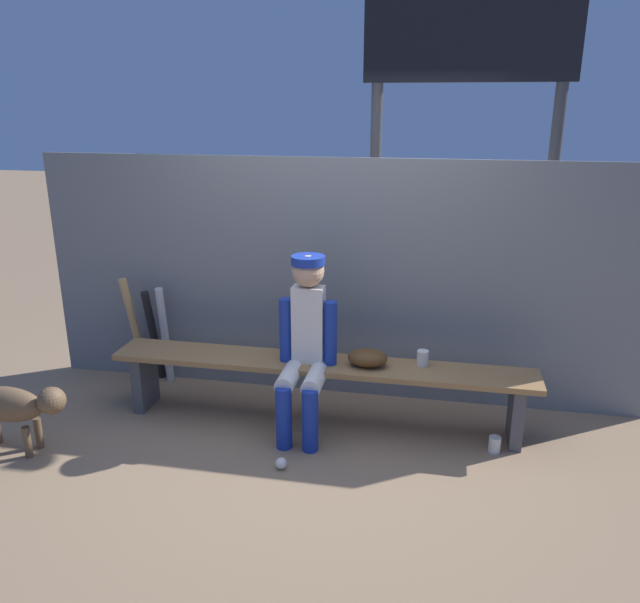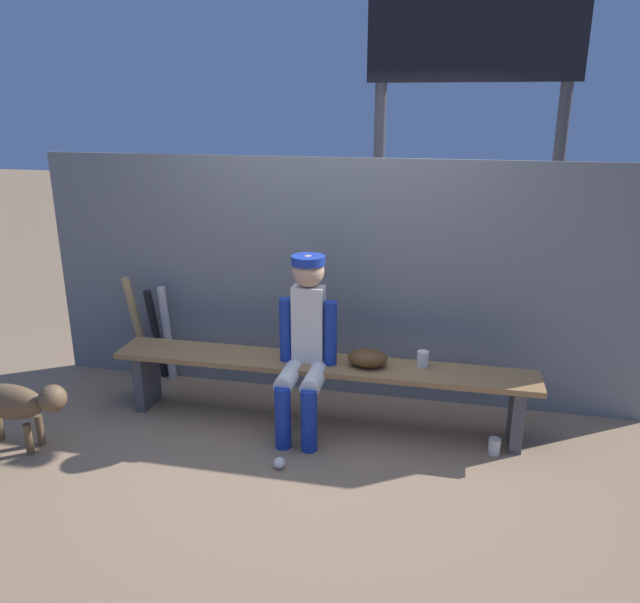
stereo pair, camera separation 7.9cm
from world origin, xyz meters
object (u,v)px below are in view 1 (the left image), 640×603
at_px(baseball_glove, 368,358).
at_px(player_seated, 305,340).
at_px(bat_aluminum_silver, 165,336).
at_px(dog, 14,406).
at_px(baseball, 281,463).
at_px(scoreboard, 475,68).
at_px(bat_wood_tan, 135,329).
at_px(cup_on_bench, 423,358).
at_px(cup_on_ground, 495,444).
at_px(dugout_bench, 320,374).
at_px(bat_aluminum_black, 154,336).

bearing_deg(baseball_glove, player_seated, -165.37).
xyz_separation_m(bat_aluminum_silver, dog, (-0.53, -1.18, -0.09)).
bearing_deg(baseball, player_seated, 85.02).
height_order(baseball_glove, baseball, baseball_glove).
distance_m(bat_aluminum_silver, scoreboard, 3.37).
bearing_deg(bat_wood_tan, baseball, -34.92).
xyz_separation_m(bat_wood_tan, scoreboard, (2.62, 1.20, 2.05)).
height_order(player_seated, cup_on_bench, player_seated).
xyz_separation_m(player_seated, bat_wood_tan, (-1.55, 0.53, -0.22)).
relative_size(player_seated, baseball_glove, 4.48).
relative_size(player_seated, bat_aluminum_silver, 1.49).
xyz_separation_m(bat_wood_tan, cup_on_bench, (2.35, -0.34, 0.08)).
height_order(player_seated, cup_on_ground, player_seated).
relative_size(bat_aluminum_silver, cup_on_bench, 7.64).
distance_m(dugout_bench, scoreboard, 2.84).
relative_size(player_seated, dog, 1.49).
height_order(cup_on_ground, dog, dog).
bearing_deg(bat_aluminum_silver, bat_aluminum_black, 165.64).
height_order(dugout_bench, player_seated, player_seated).
xyz_separation_m(bat_aluminum_silver, cup_on_bench, (2.09, -0.33, 0.12)).
distance_m(dugout_bench, bat_wood_tan, 1.69).
bearing_deg(baseball_glove, bat_wood_tan, 168.09).
xyz_separation_m(dugout_bench, cup_on_ground, (1.22, -0.16, -0.33)).
bearing_deg(scoreboard, baseball_glove, -111.80).
distance_m(baseball, cup_on_bench, 1.21).
bearing_deg(cup_on_ground, bat_aluminum_black, 167.44).
bearing_deg(bat_aluminum_silver, dugout_bench, -16.74).
bearing_deg(bat_aluminum_silver, dog, -114.19).
bearing_deg(baseball_glove, bat_aluminum_black, 166.38).
height_order(bat_aluminum_black, cup_on_bench, bat_aluminum_black).
bearing_deg(bat_wood_tan, cup_on_bench, -8.18).
bearing_deg(baseball_glove, dog, -161.11).
height_order(bat_aluminum_silver, bat_wood_tan, bat_wood_tan).
distance_m(cup_on_ground, dog, 3.20).
xyz_separation_m(player_seated, dog, (-1.82, -0.66, -0.35)).
xyz_separation_m(player_seated, baseball, (-0.05, -0.53, -0.65)).
relative_size(cup_on_bench, scoreboard, 0.03).
height_order(bat_aluminum_silver, dog, bat_aluminum_silver).
distance_m(baseball_glove, cup_on_ground, 1.02).
relative_size(cup_on_ground, cup_on_bench, 1.00).
bearing_deg(baseball_glove, dugout_bench, 180.00).
xyz_separation_m(player_seated, scoreboard, (1.07, 1.73, 1.82)).
xyz_separation_m(dugout_bench, baseball, (-0.13, -0.64, -0.35)).
bearing_deg(cup_on_bench, dog, -162.11).
bearing_deg(player_seated, bat_wood_tan, 161.28).
height_order(bat_aluminum_silver, baseball, bat_aluminum_silver).
xyz_separation_m(dugout_bench, scoreboard, (0.99, 1.62, 2.12)).
relative_size(dugout_bench, bat_aluminum_black, 3.76).
bearing_deg(bat_aluminum_black, cup_on_bench, -9.38).
distance_m(player_seated, bat_aluminum_silver, 1.42).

